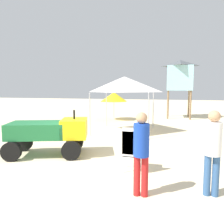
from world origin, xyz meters
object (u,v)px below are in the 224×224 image
popup_canopy (124,84)px  beach_umbrella_left (114,97)px  lifeguard_near_left (213,147)px  stacked_plastic_chairs (132,146)px  lifeguard_tower (180,75)px  surfboard_pile (36,130)px  utility_cart (50,132)px  lifeguard_near_center (141,148)px

popup_canopy → beach_umbrella_left: bearing=111.6°
lifeguard_near_left → popup_canopy: bearing=116.9°
stacked_plastic_chairs → lifeguard_tower: lifeguard_tower is taller
surfboard_pile → beach_umbrella_left: bearing=68.4°
utility_cart → lifeguard_near_center: bearing=-31.0°
utility_cart → stacked_plastic_chairs: bearing=-14.6°
lifeguard_tower → surfboard_pile: bearing=-129.9°
utility_cart → lifeguard_tower: lifeguard_tower is taller
utility_cart → popup_canopy: size_ratio=0.99×
utility_cart → stacked_plastic_chairs: size_ratio=2.33×
surfboard_pile → popup_canopy: popup_canopy is taller
utility_cart → beach_umbrella_left: beach_umbrella_left is taller
surfboard_pile → beach_umbrella_left: beach_umbrella_left is taller
lifeguard_near_left → beach_umbrella_left: (-4.69, 10.12, 0.62)m
stacked_plastic_chairs → lifeguard_near_center: size_ratio=0.70×
popup_canopy → lifeguard_tower: (2.89, 6.27, 0.79)m
beach_umbrella_left → surfboard_pile: bearing=-111.6°
utility_cart → beach_umbrella_left: bearing=90.3°
lifeguard_tower → beach_umbrella_left: size_ratio=2.20×
popup_canopy → lifeguard_tower: size_ratio=0.65×
utility_cart → lifeguard_near_left: (4.65, -1.58, 0.23)m
surfboard_pile → lifeguard_near_left: size_ratio=1.55×
stacked_plastic_chairs → popup_canopy: size_ratio=0.43×
utility_cart → stacked_plastic_chairs: (2.87, -0.75, -0.09)m
utility_cart → lifeguard_tower: 11.92m
lifeguard_tower → lifeguard_near_left: bearing=-89.0°
utility_cart → stacked_plastic_chairs: 2.97m
surfboard_pile → beach_umbrella_left: 6.48m
surfboard_pile → utility_cart: bearing=-48.3°
lifeguard_near_left → beach_umbrella_left: bearing=114.9°
stacked_plastic_chairs → lifeguard_near_left: bearing=-25.0°
lifeguard_near_center → lifeguard_tower: (1.18, 12.75, 2.21)m
lifeguard_near_center → beach_umbrella_left: 11.02m
stacked_plastic_chairs → beach_umbrella_left: bearing=107.4°
surfboard_pile → lifeguard_near_center: 7.32m
stacked_plastic_chairs → surfboard_pile: (-5.24, 3.41, -0.49)m
popup_canopy → beach_umbrella_left: popup_canopy is taller
surfboard_pile → popup_canopy: 4.87m
lifeguard_near_center → lifeguard_near_left: bearing=15.2°
lifeguard_tower → beach_umbrella_left: 5.26m
lifeguard_tower → popup_canopy: bearing=-114.7°
stacked_plastic_chairs → popup_canopy: (-1.32, 5.28, 1.72)m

